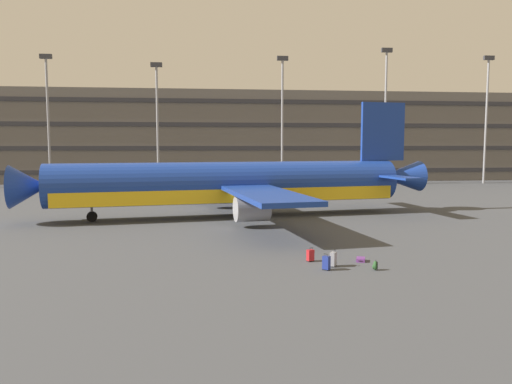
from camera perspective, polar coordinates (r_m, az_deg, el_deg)
The scene contains 13 objects.
ground_plane at distance 44.24m, azimuth -1.36°, elevation -3.14°, with size 600.00×600.00×0.00m, color #424449.
terminal_structure at distance 95.78m, azimuth -4.26°, elevation 6.37°, with size 154.57×19.42×16.21m.
airliner at distance 45.51m, azimuth -2.51°, elevation 0.87°, with size 38.48×31.16×10.81m.
light_mast_left at distance 83.17m, azimuth -22.98°, elevation 8.68°, with size 1.80×0.50×20.42m.
light_mast_center_left at distance 80.14m, azimuth -11.37°, elevation 8.79°, with size 1.80×0.50×19.47m.
light_mast_center_right at distance 81.07m, azimuth 3.07°, elevation 9.36°, with size 1.80×0.50×20.85m.
light_mast_right at distance 85.78m, azimuth 14.78°, elevation 9.55°, with size 1.80×0.50×22.51m.
light_mast_far_right at distance 93.75m, azimuth 25.16°, elevation 8.57°, with size 1.80×0.50×21.62m.
suitcase_scuffed at distance 26.67m, azimuth 8.15°, elevation -8.11°, with size 0.45×0.45×0.89m.
suitcase_laid_flat at distance 27.47m, azimuth 8.94°, elevation -7.68°, with size 0.46×0.50×0.96m.
suitcase_small at distance 28.49m, azimuth 6.32°, elevation -7.28°, with size 0.46×0.40×0.81m.
suitcase_black at distance 29.02m, azimuth 12.04°, elevation -7.66°, with size 0.69×0.81×0.21m.
backpack_silver at distance 27.17m, azimuth 13.63°, elevation -8.30°, with size 0.30×0.36×0.56m.
Camera 1 is at (-4.01, -43.55, 6.66)m, focal length 34.51 mm.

